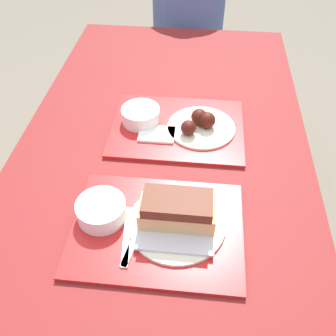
# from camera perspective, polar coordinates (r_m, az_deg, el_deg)

# --- Properties ---
(ground_plane) EXTENTS (12.00, 12.00, 0.00)m
(ground_plane) POSITION_cam_1_polar(r_m,az_deg,el_deg) (1.69, -0.93, -18.39)
(ground_plane) COLOR #706656
(picnic_table) EXTENTS (0.89, 1.82, 0.76)m
(picnic_table) POSITION_cam_1_polar(r_m,az_deg,el_deg) (1.14, -1.32, -2.98)
(picnic_table) COLOR maroon
(picnic_table) RESTS_ON ground_plane
(picnic_bench_far) EXTENTS (0.84, 0.28, 0.46)m
(picnic_bench_far) POSITION_cam_1_polar(r_m,az_deg,el_deg) (2.20, 2.38, 14.04)
(picnic_bench_far) COLOR maroon
(picnic_bench_far) RESTS_ON ground_plane
(tray_near) EXTENTS (0.41, 0.32, 0.01)m
(tray_near) POSITION_cam_1_polar(r_m,az_deg,el_deg) (0.92, -1.63, -9.21)
(tray_near) COLOR red
(tray_near) RESTS_ON picnic_table
(tray_far) EXTENTS (0.41, 0.32, 0.01)m
(tray_far) POSITION_cam_1_polar(r_m,az_deg,el_deg) (1.20, 1.45, 6.13)
(tray_far) COLOR red
(tray_far) RESTS_ON picnic_table
(bowl_coleslaw_near) EXTENTS (0.12, 0.12, 0.05)m
(bowl_coleslaw_near) POSITION_cam_1_polar(r_m,az_deg,el_deg) (0.93, -10.14, -6.24)
(bowl_coleslaw_near) COLOR white
(bowl_coleslaw_near) RESTS_ON tray_near
(brisket_sandwich_plate) EXTENTS (0.24, 0.24, 0.09)m
(brisket_sandwich_plate) POSITION_cam_1_polar(r_m,az_deg,el_deg) (0.90, 1.39, -7.15)
(brisket_sandwich_plate) COLOR beige
(brisket_sandwich_plate) RESTS_ON tray_near
(plastic_fork_near) EXTENTS (0.03, 0.17, 0.00)m
(plastic_fork_near) POSITION_cam_1_polar(r_m,az_deg,el_deg) (0.91, -6.28, -10.22)
(plastic_fork_near) COLOR white
(plastic_fork_near) RESTS_ON tray_near
(plastic_knife_near) EXTENTS (0.05, 0.17, 0.00)m
(plastic_knife_near) POSITION_cam_1_polar(r_m,az_deg,el_deg) (0.90, -4.89, -10.36)
(plastic_knife_near) COLOR white
(plastic_knife_near) RESTS_ON tray_near
(condiment_packet) EXTENTS (0.04, 0.03, 0.01)m
(condiment_packet) POSITION_cam_1_polar(r_m,az_deg,el_deg) (0.96, -1.80, -5.39)
(condiment_packet) COLOR #A59E93
(condiment_packet) RESTS_ON tray_near
(bowl_coleslaw_far) EXTENTS (0.12, 0.12, 0.05)m
(bowl_coleslaw_far) POSITION_cam_1_polar(r_m,az_deg,el_deg) (1.20, -4.19, 8.17)
(bowl_coleslaw_far) COLOR white
(bowl_coleslaw_far) RESTS_ON tray_far
(wings_plate_far) EXTENTS (0.21, 0.21, 0.06)m
(wings_plate_far) POSITION_cam_1_polar(r_m,az_deg,el_deg) (1.18, 4.93, 6.67)
(wings_plate_far) COLOR beige
(wings_plate_far) RESTS_ON tray_far
(napkin_far) EXTENTS (0.11, 0.08, 0.01)m
(napkin_far) POSITION_cam_1_polar(r_m,az_deg,el_deg) (1.16, -1.73, 5.18)
(napkin_far) COLOR white
(napkin_far) RESTS_ON tray_far
(person_seated_across) EXTENTS (0.36, 0.36, 0.66)m
(person_seated_across) POSITION_cam_1_polar(r_m,az_deg,el_deg) (2.04, 3.12, 22.25)
(person_seated_across) COLOR #4C6093
(person_seated_across) RESTS_ON picnic_bench_far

